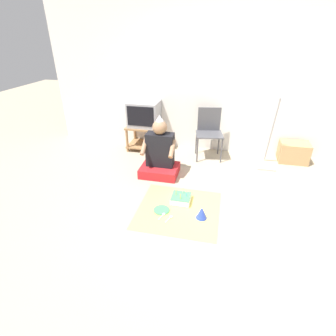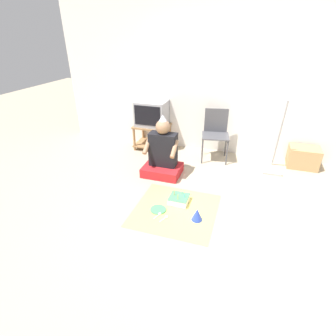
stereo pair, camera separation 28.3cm
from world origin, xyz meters
The scene contains 14 objects.
ground_plane centered at (0.00, 0.00, 0.00)m, with size 16.00×16.00×0.00m, color tan.
wall_back centered at (0.00, 2.03, 1.27)m, with size 6.40×0.06×2.55m.
tv_stand centered at (-1.43, 1.76, 0.27)m, with size 0.62×0.48×0.45m.
tv centered at (-1.43, 1.76, 0.67)m, with size 0.53×0.44×0.44m.
folding_chair centered at (-0.26, 1.68, 0.50)m, with size 0.50×0.46×0.84m.
cardboard_box_stack centered at (1.16, 1.79, 0.17)m, with size 0.46×0.34×0.34m.
dust_mop centered at (0.71, 1.47, 0.33)m, with size 0.28×0.40×1.16m.
person_seated centered at (-0.92, 0.88, 0.31)m, with size 0.57×0.46×0.93m.
party_cloth centered at (-0.47, 0.03, 0.00)m, with size 1.01×0.99×0.01m.
birthday_cake centered at (-0.47, 0.20, 0.05)m, with size 0.25×0.25×0.16m.
party_hat_blue centered at (-0.17, -0.08, 0.08)m, with size 0.13×0.13×0.15m.
paper_plate centered at (-0.67, -0.04, 0.01)m, with size 0.20×0.20×0.01m.
plastic_spoon_near centered at (-0.63, -0.13, 0.01)m, with size 0.06×0.14×0.01m.
plastic_spoon_far centered at (-0.53, -0.16, 0.01)m, with size 0.07×0.14×0.01m.
Camera 2 is at (0.26, -2.51, 2.01)m, focal length 28.00 mm.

